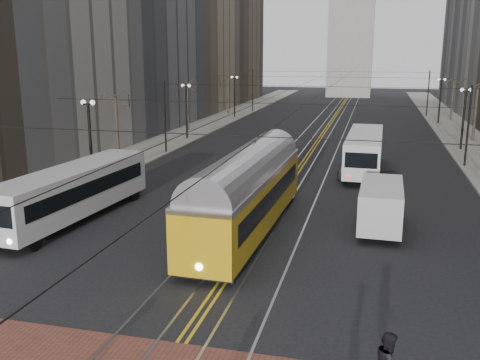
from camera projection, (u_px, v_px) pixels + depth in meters
The scene contains 13 objects.
ground at pixel (191, 328), 18.03m from camera, with size 260.00×260.00×0.00m, color black.
sidewalk_left at pixel (197, 130), 64.02m from camera, with size 5.00×140.00×0.15m, color gray.
sidewalk_right at pixel (464, 139), 56.90m from camera, with size 5.00×140.00×0.15m, color gray.
streetcar_rails at pixel (322, 135), 60.48m from camera, with size 4.80×130.00×0.02m, color gray.
centre_lines at pixel (322, 135), 60.48m from camera, with size 0.42×130.00×0.01m, color gold.
lamp_posts at pixel (304, 130), 44.50m from camera, with size 27.60×57.20×5.60m.
street_trees at pixel (313, 120), 50.63m from camera, with size 31.68×53.28×5.60m.
trolley_wires at pixel (313, 111), 50.01m from camera, with size 25.96×120.00×6.60m.
transit_bus at pixel (73, 194), 29.38m from camera, with size 2.45×11.78×2.94m, color silver.
streetcar at pixel (247, 200), 27.44m from camera, with size 2.67×14.39×3.39m, color gold.
rear_bus at pixel (364, 153), 41.35m from camera, with size 2.51×11.54×3.01m, color white.
cargo_van at pixel (381, 208), 27.77m from camera, with size 2.11×5.48×2.42m, color silver.
sedan_grey at pixel (349, 168), 39.91m from camera, with size 1.57×3.91×1.33m, color #3A3B41.
Camera 1 is at (5.59, -15.48, 9.07)m, focal length 40.00 mm.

